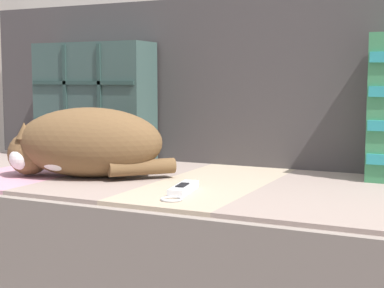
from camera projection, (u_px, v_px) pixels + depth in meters
The scene contains 5 objects.
couch at pixel (219, 259), 1.57m from camera, with size 2.00×0.80×0.42m.
sofa_backrest at pixel (261, 81), 1.81m from camera, with size 1.96×0.14×0.51m.
throw_pillow_quilted at pixel (94, 102), 1.91m from camera, with size 0.40×0.14×0.38m.
sleeping_cat at pixel (82, 144), 1.58m from camera, with size 0.45×0.33×0.19m.
game_remote_near at pixel (183, 189), 1.36m from camera, with size 0.07×0.20×0.02m.
Camera 1 is at (0.59, -1.26, 0.68)m, focal length 55.00 mm.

